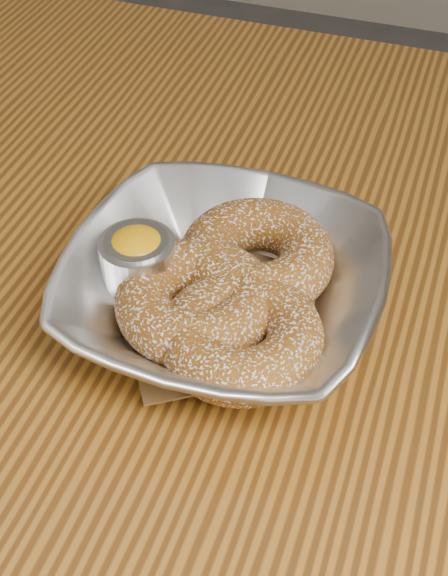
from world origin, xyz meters
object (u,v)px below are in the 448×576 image
(serving_bowl, at_px, (224,290))
(donut_front, at_px, (196,301))
(donut_extra, at_px, (241,336))
(ramekin, at_px, (138,264))
(table, at_px, (140,323))
(donut_back, at_px, (257,256))

(serving_bowl, relative_size, donut_front, 1.98)
(serving_bowl, distance_m, donut_front, 0.02)
(donut_extra, bearing_deg, donut_front, 152.48)
(donut_front, height_order, ramekin, ramekin)
(table, height_order, donut_back, donut_back)
(serving_bowl, bearing_deg, donut_extra, -57.00)
(donut_back, height_order, ramekin, ramekin)
(table, height_order, donut_front, donut_front)
(table, relative_size, donut_front, 10.51)
(donut_front, bearing_deg, donut_back, 66.28)
(table, relative_size, donut_extra, 10.76)
(ramekin, bearing_deg, donut_back, 29.59)
(table, xyz_separation_m, donut_front, (0.09, -0.08, 0.13))
(table, bearing_deg, donut_extra, -37.68)
(serving_bowl, xyz_separation_m, donut_extra, (0.03, -0.04, 0.00))
(donut_front, distance_m, donut_extra, 0.04)
(serving_bowl, distance_m, donut_back, 0.04)
(donut_back, xyz_separation_m, ramekin, (-0.08, -0.04, 0.01))
(table, distance_m, donut_back, 0.17)
(donut_front, height_order, donut_extra, same)
(donut_front, bearing_deg, serving_bowl, 53.94)
(table, xyz_separation_m, donut_back, (0.11, -0.02, 0.13))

